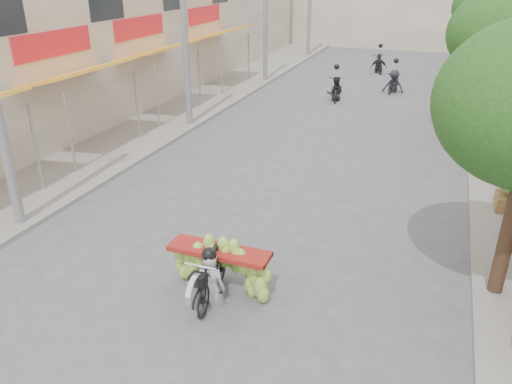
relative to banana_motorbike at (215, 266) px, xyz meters
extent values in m
plane|color=#58585D|center=(-0.31, -2.08, -0.67)|extent=(120.00, 120.00, 0.00)
cube|color=gray|center=(-7.31, 12.92, -0.61)|extent=(4.00, 60.00, 0.12)
cube|color=#C1B098|center=(-12.31, 11.92, 2.33)|extent=(8.00, 40.00, 6.00)
cylinder|color=slate|center=(-6.61, 2.72, 0.60)|extent=(0.08, 0.08, 2.55)
cube|color=#FAA429|center=(-7.43, 5.92, 2.08)|extent=(1.77, 4.00, 0.53)
cylinder|color=slate|center=(-6.61, 4.12, 0.60)|extent=(0.08, 0.08, 2.55)
cylinder|color=slate|center=(-6.61, 7.72, 0.60)|extent=(0.08, 0.08, 2.55)
cube|color=red|center=(-8.31, 5.92, 2.93)|extent=(0.10, 3.50, 0.80)
cube|color=#FAA429|center=(-7.43, 10.92, 2.08)|extent=(1.77, 4.00, 0.53)
cylinder|color=slate|center=(-6.61, 9.12, 0.60)|extent=(0.08, 0.08, 2.55)
cylinder|color=slate|center=(-6.61, 12.72, 0.60)|extent=(0.08, 0.08, 2.55)
cube|color=red|center=(-8.31, 10.92, 2.93)|extent=(0.10, 3.50, 0.80)
cube|color=#FAA429|center=(-7.43, 16.92, 2.08)|extent=(1.77, 4.00, 0.53)
cylinder|color=slate|center=(-6.61, 15.12, 0.60)|extent=(0.08, 0.08, 2.55)
cylinder|color=slate|center=(-6.61, 18.72, 0.60)|extent=(0.08, 0.08, 2.55)
cube|color=red|center=(-8.31, 16.92, 2.93)|extent=(0.10, 3.50, 0.80)
cube|color=#1E2328|center=(-8.33, 8.92, 3.93)|extent=(0.08, 2.00, 1.10)
cylinder|color=slate|center=(5.99, 12.02, 0.60)|extent=(0.08, 0.08, 2.55)
cylinder|color=slate|center=(5.99, 15.82, 0.60)|extent=(0.08, 0.08, 2.55)
cylinder|color=slate|center=(5.99, 18.02, 0.60)|extent=(0.08, 0.08, 2.55)
cylinder|color=slate|center=(5.99, 21.82, 0.60)|extent=(0.08, 0.08, 2.55)
cylinder|color=slate|center=(-5.71, 9.92, 3.33)|extent=(0.24, 0.24, 8.00)
cylinder|color=slate|center=(-5.71, 18.92, 3.33)|extent=(0.24, 0.24, 8.00)
cylinder|color=#3A2719|center=(5.09, 1.92, 0.93)|extent=(0.28, 0.28, 3.20)
cylinder|color=#3A2719|center=(5.09, 11.92, 0.93)|extent=(0.28, 0.28, 3.20)
ellipsoid|color=#224F17|center=(5.09, 11.92, 3.13)|extent=(3.40, 3.40, 2.90)
cylinder|color=#3A2719|center=(5.09, 23.92, 0.93)|extent=(0.28, 0.28, 3.20)
ellipsoid|color=#224F17|center=(5.09, 23.92, 3.13)|extent=(3.40, 3.40, 2.90)
cube|color=brown|center=(5.89, 13.92, -0.30)|extent=(1.20, 0.80, 0.50)
ellipsoid|color=#62A03C|center=(5.89, 13.92, 0.28)|extent=(1.20, 0.88, 0.66)
imported|color=black|center=(0.00, -0.13, -0.15)|extent=(0.72, 1.81, 1.04)
cylinder|color=silver|center=(0.00, -0.78, -0.05)|extent=(0.10, 0.66, 0.66)
cube|color=black|center=(0.00, -0.68, 0.13)|extent=(0.28, 0.22, 0.22)
cylinder|color=silver|center=(0.00, -0.58, 0.35)|extent=(0.60, 0.05, 0.05)
cube|color=maroon|center=(0.00, 0.22, 0.21)|extent=(2.01, 0.55, 0.10)
imported|color=#B4B4BC|center=(0.00, -0.18, 0.41)|extent=(0.56, 0.42, 1.56)
sphere|color=black|center=(0.00, -0.21, 1.16)|extent=(0.28, 0.28, 0.28)
imported|color=silver|center=(5.56, 11.56, 0.20)|extent=(0.85, 0.67, 1.51)
imported|color=black|center=(-1.18, 16.13, -0.17)|extent=(1.03, 1.87, 1.00)
imported|color=#24232A|center=(-1.18, 16.13, 0.45)|extent=(0.88, 0.64, 1.65)
sphere|color=black|center=(-1.18, 16.13, 0.91)|extent=(0.26, 0.26, 0.26)
imported|color=black|center=(1.24, 18.74, -0.13)|extent=(0.79, 1.90, 1.08)
imported|color=#24232A|center=(1.24, 18.74, 0.45)|extent=(1.13, 0.70, 1.65)
sphere|color=black|center=(1.24, 18.74, 0.91)|extent=(0.26, 0.26, 0.26)
imported|color=black|center=(-0.19, 23.66, -0.18)|extent=(1.17, 1.88, 0.99)
imported|color=#24232A|center=(-0.19, 23.66, 0.45)|extent=(1.09, 0.82, 1.65)
sphere|color=black|center=(-0.19, 23.66, 0.91)|extent=(0.26, 0.26, 0.26)
camera|label=1|loc=(3.56, -7.25, 5.21)|focal=35.00mm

